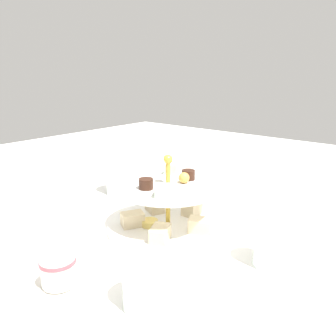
{
  "coord_description": "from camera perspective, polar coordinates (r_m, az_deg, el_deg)",
  "views": [
    {
      "loc": [
        0.53,
        0.44,
        0.34
      ],
      "look_at": [
        0.0,
        0.0,
        0.14
      ],
      "focal_mm": 35.92,
      "sensor_mm": 36.0,
      "label": 1
    }
  ],
  "objects": [
    {
      "name": "ground_plane",
      "position": [
        0.77,
        0.0,
        -10.12
      ],
      "size": [
        2.4,
        2.4,
        0.0
      ],
      "primitive_type": "plane",
      "color": "white"
    },
    {
      "name": "tiered_serving_stand",
      "position": [
        0.75,
        -0.01,
        -7.01
      ],
      "size": [
        0.27,
        0.27,
        0.17
      ],
      "color": "white",
      "rests_on": "ground_plane"
    },
    {
      "name": "water_glass_tall_right",
      "position": [
        0.96,
        -8.47,
        -1.06
      ],
      "size": [
        0.07,
        0.07,
        0.12
      ],
      "primitive_type": "cylinder",
      "color": "silver",
      "rests_on": "ground_plane"
    },
    {
      "name": "water_glass_short_left",
      "position": [
        0.52,
        -4.08,
        -18.69
      ],
      "size": [
        0.06,
        0.06,
        0.08
      ],
      "primitive_type": "cylinder",
      "color": "silver",
      "rests_on": "ground_plane"
    },
    {
      "name": "teacup_with_saucer",
      "position": [
        0.59,
        -17.81,
        -16.75
      ],
      "size": [
        0.09,
        0.09,
        0.05
      ],
      "color": "white",
      "rests_on": "ground_plane"
    },
    {
      "name": "butter_knife_left",
      "position": [
        0.99,
        13.65,
        -4.35
      ],
      "size": [
        0.05,
        0.17,
        0.0
      ],
      "primitive_type": "cube",
      "rotation": [
        0.0,
        0.0,
        4.48
      ],
      "color": "silver",
      "rests_on": "ground_plane"
    },
    {
      "name": "butter_knife_right",
      "position": [
        0.8,
        -23.33,
        -10.14
      ],
      "size": [
        0.13,
        0.13,
        0.0
      ],
      "primitive_type": "cube",
      "rotation": [
        0.0,
        0.0,
        7.02
      ],
      "color": "silver",
      "rests_on": "ground_plane"
    },
    {
      "name": "water_glass_mid_back",
      "position": [
        0.63,
        16.99,
        -11.91
      ],
      "size": [
        0.06,
        0.06,
        0.1
      ],
      "primitive_type": "cylinder",
      "color": "silver",
      "rests_on": "ground_plane"
    }
  ]
}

